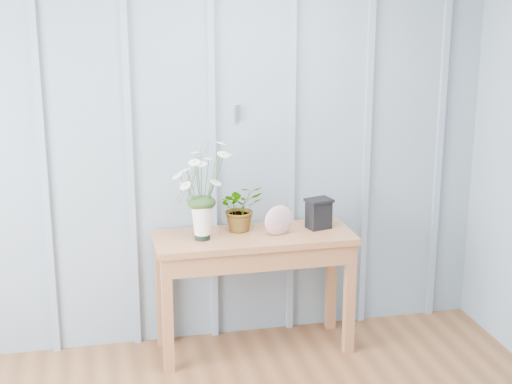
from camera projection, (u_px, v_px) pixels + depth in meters
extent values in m
cube|color=#8093A2|center=(171.00, 148.00, 4.72)|extent=(4.00, 0.01, 2.50)
cube|color=#B6B6BB|center=(238.00, 113.00, 4.74)|extent=(0.03, 0.01, 0.10)
cube|color=#8191A5|center=(43.00, 155.00, 4.55)|extent=(0.04, 0.03, 2.50)
cube|color=#8191A5|center=(129.00, 151.00, 4.66)|extent=(0.04, 0.03, 2.50)
cube|color=#8191A5|center=(212.00, 147.00, 4.76)|extent=(0.04, 0.03, 2.50)
cube|color=#8191A5|center=(291.00, 143.00, 4.87)|extent=(0.04, 0.03, 2.50)
cube|color=#8191A5|center=(367.00, 139.00, 4.98)|extent=(0.04, 0.03, 2.50)
cube|color=#8191A5|center=(440.00, 136.00, 5.08)|extent=(0.04, 0.03, 2.50)
cube|color=#9A603A|center=(254.00, 238.00, 4.72)|extent=(1.20, 0.45, 0.04)
cube|color=#9A603A|center=(254.00, 250.00, 4.75)|extent=(1.13, 0.42, 0.12)
cube|color=#9A603A|center=(168.00, 316.00, 4.54)|extent=(0.06, 0.06, 0.71)
cube|color=#9A603A|center=(349.00, 299.00, 4.77)|extent=(0.06, 0.06, 0.71)
cube|color=#9A603A|center=(161.00, 292.00, 4.88)|extent=(0.06, 0.06, 0.71)
cube|color=#9A603A|center=(331.00, 277.00, 5.11)|extent=(0.06, 0.06, 0.71)
cylinder|color=black|center=(202.00, 234.00, 4.63)|extent=(0.09, 0.09, 0.06)
cone|color=white|center=(202.00, 220.00, 4.61)|extent=(0.16, 0.16, 0.22)
ellipsoid|color=#1E3B17|center=(202.00, 203.00, 4.58)|extent=(0.17, 0.14, 0.09)
imported|color=#1E3B17|center=(241.00, 207.00, 4.76)|extent=(0.29, 0.26, 0.29)
ellipsoid|color=#9A4A6E|center=(279.00, 220.00, 4.69)|extent=(0.19, 0.09, 0.19)
cube|color=black|center=(319.00, 215.00, 4.81)|extent=(0.16, 0.13, 0.17)
cube|color=black|center=(319.00, 200.00, 4.79)|extent=(0.18, 0.15, 0.02)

